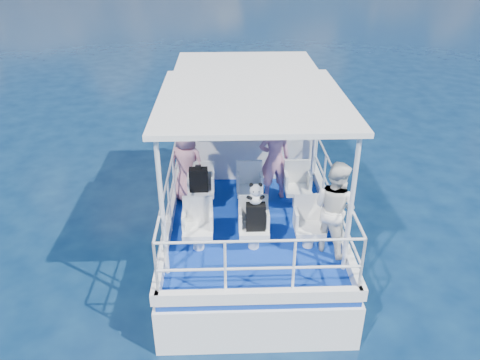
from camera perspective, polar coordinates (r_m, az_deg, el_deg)
name	(u,v)px	position (r m, az deg, el deg)	size (l,w,h in m)	color
ground	(250,251)	(9.20, 1.17, -8.65)	(2000.00, 2000.00, 0.00)	#081C3A
hull	(247,223)	(10.02, 0.87, -5.25)	(3.00, 7.00, 1.60)	white
deck	(247,188)	(9.58, 0.90, -0.99)	(2.90, 6.90, 0.10)	navy
cabin	(245,113)	(10.30, 0.60, 8.15)	(2.85, 2.00, 2.20)	white
canopy	(252,99)	(7.57, 1.48, 9.88)	(3.00, 3.20, 0.08)	white
canopy_posts	(251,164)	(7.95, 1.40, 1.92)	(2.77, 2.97, 2.20)	white
railings	(252,204)	(7.95, 1.48, -3.00)	(2.84, 3.59, 1.00)	white
seat_port_fwd	(202,198)	(8.77, -4.72, -2.23)	(0.48, 0.46, 0.38)	white
seat_center_fwd	(250,197)	(8.77, 1.17, -2.14)	(0.48, 0.46, 0.38)	white
seat_stbd_fwd	(297,197)	(8.86, 6.99, -2.02)	(0.48, 0.46, 0.38)	white
seat_port_aft	(198,238)	(7.68, -5.09, -7.10)	(0.48, 0.46, 0.38)	white
seat_center_aft	(254,237)	(7.68, 1.68, -7.00)	(0.48, 0.46, 0.38)	white
seat_stbd_aft	(309,236)	(7.78, 8.36, -6.79)	(0.48, 0.46, 0.38)	white
passenger_port_fwd	(187,164)	(8.81, -6.51, 1.89)	(0.55, 0.40, 1.48)	pink
passenger_stbd_fwd	(275,159)	(8.83, 4.23, 2.60)	(0.60, 0.39, 1.63)	#C27D9C
passenger_stbd_aft	(334,208)	(7.46, 11.43, -3.32)	(0.76, 0.59, 1.56)	white
backpack_port	(199,180)	(8.55, -5.07, 0.04)	(0.34, 0.19, 0.44)	black
backpack_center	(256,217)	(7.41, 1.92, -4.51)	(0.30, 0.17, 0.46)	black
compact_camera	(198,167)	(8.45, -5.14, 1.60)	(0.10, 0.06, 0.06)	black
panda	(256,194)	(7.22, 1.93, -1.67)	(0.24, 0.20, 0.36)	white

